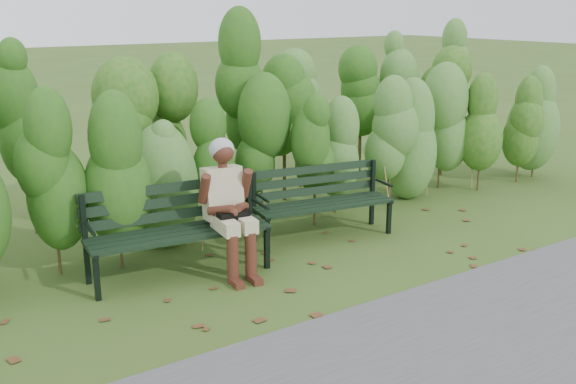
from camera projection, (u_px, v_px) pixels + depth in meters
ground at (307, 271)px, 6.84m from camera, size 80.00×80.00×0.00m
footpath at (477, 362)px, 5.09m from camera, size 60.00×2.50×0.01m
hedge_band at (217, 123)px, 7.99m from camera, size 11.04×1.67×2.42m
leaf_litter at (256, 290)px, 6.36m from camera, size 5.58×2.21×0.01m
bench_left at (175, 223)px, 6.66m from camera, size 1.85×0.79×0.89m
bench_right at (320, 196)px, 7.76m from camera, size 1.69×0.79×0.81m
seated_woman at (228, 199)px, 6.65m from camera, size 0.56×0.82×1.35m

